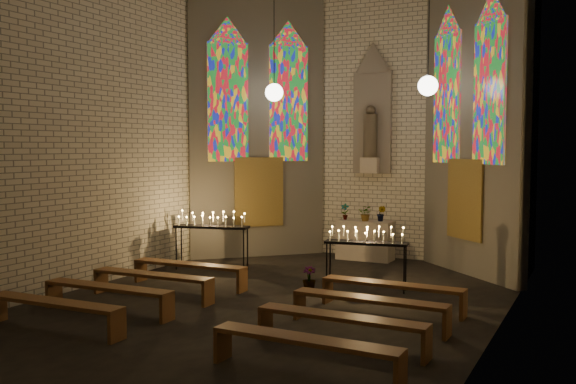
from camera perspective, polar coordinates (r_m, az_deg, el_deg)
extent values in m
plane|color=black|center=(11.67, -2.38, -10.20)|extent=(12.00, 12.00, 0.00)
cube|color=beige|center=(16.82, 7.60, 6.14)|extent=(8.00, 0.02, 7.00)
cube|color=beige|center=(13.72, -17.30, 6.49)|extent=(0.02, 12.00, 7.00)
cube|color=beige|center=(10.02, 18.18, 7.46)|extent=(0.02, 12.00, 7.00)
cube|color=beige|center=(16.81, -2.77, 6.18)|extent=(2.72, 2.72, 7.00)
cube|color=beige|center=(14.91, 16.10, 6.30)|extent=(2.72, 2.72, 7.00)
cube|color=#4C3F8C|center=(16.48, -5.36, 7.95)|extent=(0.78, 0.78, 3.00)
cube|color=#4C3F8C|center=(16.92, 0.04, 7.86)|extent=(0.78, 0.78, 3.00)
cube|color=#4C3F8C|center=(15.52, 13.94, 8.09)|extent=(0.78, 0.78, 3.00)
cube|color=#4C3F8C|center=(14.18, 17.47, 8.43)|extent=(0.78, 0.78, 3.00)
cube|color=brown|center=(16.68, -2.59, 0.01)|extent=(0.95, 0.95, 1.80)
cube|color=brown|center=(14.84, 15.43, -0.63)|extent=(0.95, 0.95, 1.80)
cube|color=gray|center=(16.75, 7.51, 6.16)|extent=(1.00, 0.12, 2.60)
cone|color=gray|center=(16.89, 7.56, 11.76)|extent=(1.00, 1.00, 0.80)
cube|color=beige|center=(16.61, 7.31, 2.38)|extent=(0.45, 0.30, 0.40)
cylinder|color=brown|center=(16.61, 7.34, 4.97)|extent=(0.36, 0.36, 1.10)
sphere|color=brown|center=(16.63, 7.36, 7.21)|extent=(0.26, 0.26, 0.26)
sphere|color=white|center=(15.88, -1.24, 8.84)|extent=(0.44, 0.44, 0.44)
cylinder|color=black|center=(16.06, -1.25, 13.82)|extent=(0.02, 0.02, 2.80)
sphere|color=white|center=(14.50, 12.34, 9.21)|extent=(0.44, 0.44, 0.44)
cylinder|color=black|center=(14.70, 12.42, 14.65)|extent=(0.02, 0.02, 2.80)
cube|color=beige|center=(16.46, 6.87, -4.27)|extent=(1.40, 0.60, 1.00)
imported|color=#4C723F|center=(16.55, 5.08, -1.74)|extent=(0.24, 0.19, 0.42)
imported|color=#4C723F|center=(16.28, 6.94, -1.90)|extent=(0.38, 0.33, 0.39)
imported|color=#4C723F|center=(16.27, 8.29, -1.90)|extent=(0.23, 0.19, 0.40)
imported|color=#4C723F|center=(13.00, 1.89, -7.66)|extent=(0.35, 0.35, 0.47)
cube|color=black|center=(15.07, -6.80, -3.09)|extent=(1.80, 0.84, 0.05)
cylinder|color=black|center=(15.28, -9.91, -4.98)|extent=(0.03, 0.03, 0.98)
cylinder|color=black|center=(14.74, -3.97, -5.25)|extent=(0.03, 0.03, 0.98)
cylinder|color=black|center=(15.58, -9.45, -4.80)|extent=(0.03, 0.03, 0.98)
cylinder|color=black|center=(15.05, -3.62, -5.06)|extent=(0.03, 0.03, 0.98)
cube|color=black|center=(12.96, 6.97, -4.51)|extent=(1.69, 0.67, 0.05)
cylinder|color=black|center=(13.04, 3.46, -6.60)|extent=(0.03, 0.03, 0.93)
cylinder|color=black|center=(12.78, 10.28, -6.87)|extent=(0.03, 0.03, 0.93)
cylinder|color=black|center=(13.33, 3.76, -6.36)|extent=(0.03, 0.03, 0.93)
cylinder|color=black|center=(13.09, 10.43, -6.62)|extent=(0.03, 0.03, 0.93)
cube|color=brown|center=(13.39, -8.77, -6.39)|extent=(2.55, 0.42, 0.06)
cube|color=brown|center=(14.15, -12.95, -6.82)|extent=(0.07, 0.36, 0.46)
cube|color=brown|center=(12.80, -4.10, -7.88)|extent=(0.07, 0.36, 0.46)
cube|color=brown|center=(11.49, 9.25, -8.13)|extent=(2.55, 0.42, 0.06)
cube|color=brown|center=(11.98, 3.55, -8.69)|extent=(0.07, 0.36, 0.46)
cube|color=brown|center=(11.21, 15.33, -9.72)|extent=(0.07, 0.36, 0.46)
cube|color=brown|center=(12.45, -11.99, -7.22)|extent=(2.55, 0.42, 0.06)
cube|color=brown|center=(13.27, -16.28, -7.60)|extent=(0.07, 0.36, 0.46)
cube|color=brown|center=(11.80, -7.11, -8.91)|extent=(0.07, 0.36, 0.46)
cube|color=brown|center=(10.38, 7.24, -9.42)|extent=(2.55, 0.42, 0.06)
cube|color=brown|center=(10.92, 1.05, -9.95)|extent=(0.07, 0.36, 0.46)
cube|color=brown|center=(10.08, 13.96, -11.26)|extent=(0.07, 0.36, 0.46)
cube|color=brown|center=(11.56, -15.74, -8.15)|extent=(2.55, 0.42, 0.06)
cube|color=brown|center=(12.44, -20.08, -8.46)|extent=(0.07, 0.36, 0.46)
cube|color=brown|center=(10.86, -10.69, -10.10)|extent=(0.07, 0.36, 0.46)
cube|color=brown|center=(9.29, 4.74, -11.01)|extent=(2.55, 0.42, 0.06)
cube|color=brown|center=(9.88, -2.02, -11.44)|extent=(0.07, 0.36, 0.46)
cube|color=brown|center=(8.95, 12.23, -13.18)|extent=(0.07, 0.36, 0.46)
cube|color=brown|center=(10.73, -20.11, -9.19)|extent=(2.55, 0.42, 0.06)
cube|color=brown|center=(9.96, -14.95, -11.46)|extent=(0.07, 0.36, 0.46)
cube|color=brown|center=(8.23, 1.54, -12.98)|extent=(2.55, 0.42, 0.06)
cube|color=brown|center=(8.89, -5.82, -13.23)|extent=(0.07, 0.36, 0.46)
cube|color=brown|center=(7.85, 9.97, -15.64)|extent=(0.07, 0.36, 0.46)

